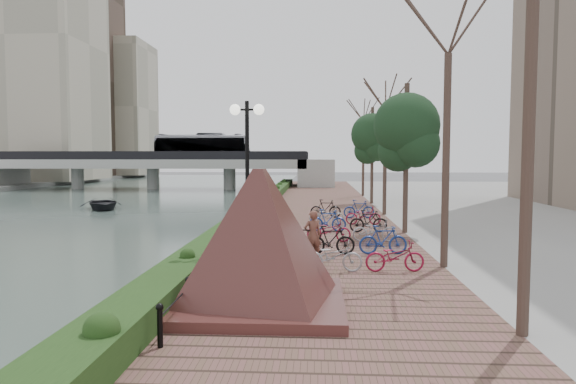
# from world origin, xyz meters

# --- Properties ---
(ground) EXTENTS (220.00, 220.00, 0.00)m
(ground) POSITION_xyz_m (0.00, 0.00, 0.00)
(ground) COLOR #59595B
(ground) RESTS_ON ground
(river_water) EXTENTS (30.00, 130.00, 0.02)m
(river_water) POSITION_xyz_m (-15.00, 25.00, 0.01)
(river_water) COLOR #4C5F5A
(river_water) RESTS_ON ground
(promenade) EXTENTS (8.00, 75.00, 0.50)m
(promenade) POSITION_xyz_m (4.00, 17.50, 0.25)
(promenade) COLOR brown
(promenade) RESTS_ON ground
(hedge) EXTENTS (1.10, 56.00, 0.60)m
(hedge) POSITION_xyz_m (0.60, 20.00, 0.80)
(hedge) COLOR #1A3714
(hedge) RESTS_ON promenade
(chain_fence) EXTENTS (0.10, 14.10, 0.70)m
(chain_fence) POSITION_xyz_m (1.40, 2.00, 0.85)
(chain_fence) COLOR black
(chain_fence) RESTS_ON promenade
(granite_monument) EXTENTS (5.81, 5.81, 3.08)m
(granite_monument) POSITION_xyz_m (2.87, -2.43, 2.06)
(granite_monument) COLOR #401C1B
(granite_monument) RESTS_ON promenade
(lamppost) EXTENTS (1.02, 0.32, 4.96)m
(lamppost) POSITION_xyz_m (2.08, 1.35, 4.07)
(lamppost) COLOR black
(lamppost) RESTS_ON promenade
(motorcycle) EXTENTS (0.86, 1.75, 1.05)m
(motorcycle) POSITION_xyz_m (3.52, 1.91, 1.03)
(motorcycle) COLOR black
(motorcycle) RESTS_ON promenade
(pedestrian) EXTENTS (0.69, 0.57, 1.61)m
(pedestrian) POSITION_xyz_m (4.00, 2.77, 1.31)
(pedestrian) COLOR brown
(pedestrian) RESTS_ON promenade
(bicycle_parking) EXTENTS (2.40, 14.69, 1.00)m
(bicycle_parking) POSITION_xyz_m (5.50, 7.60, 0.97)
(bicycle_parking) COLOR #A0A0A4
(bicycle_parking) RESTS_ON promenade
(street_trees) EXTENTS (3.20, 37.12, 6.80)m
(street_trees) POSITION_xyz_m (8.00, 12.68, 3.69)
(street_trees) COLOR #3E2E24
(street_trees) RESTS_ON promenade
(bridge) EXTENTS (36.00, 10.77, 6.50)m
(bridge) POSITION_xyz_m (-13.79, 45.00, 3.37)
(bridge) COLOR #9C9C97
(bridge) RESTS_ON ground
(boat) EXTENTS (4.53, 5.01, 0.85)m
(boat) POSITION_xyz_m (-11.33, 22.34, 0.45)
(boat) COLOR black
(boat) RESTS_ON river_water
(far_buildings) EXTENTS (35.00, 38.00, 38.00)m
(far_buildings) POSITION_xyz_m (-41.66, 65.91, 16.12)
(far_buildings) COLOR #A8A08C
(far_buildings) RESTS_ON far_bank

